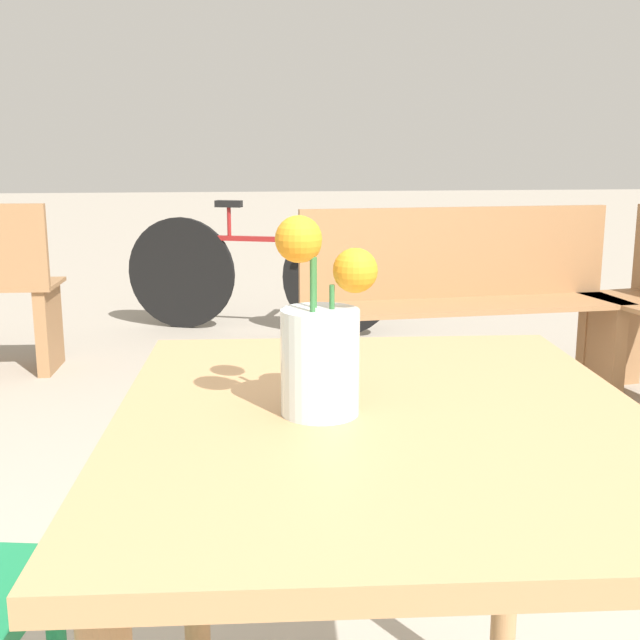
{
  "coord_description": "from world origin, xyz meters",
  "views": [
    {
      "loc": [
        -0.21,
        -1.02,
        1.1
      ],
      "look_at": [
        -0.09,
        0.01,
        0.88
      ],
      "focal_mm": 45.0,
      "sensor_mm": 36.0,
      "label": 1
    }
  ],
  "objects_px": {
    "table_front": "(382,494)",
    "bench_middle": "(461,300)",
    "bicycle": "(259,273)",
    "flower_vase": "(320,346)"
  },
  "relations": [
    {
      "from": "bench_middle",
      "to": "table_front",
      "type": "bearing_deg",
      "value": -109.4
    },
    {
      "from": "flower_vase",
      "to": "table_front",
      "type": "bearing_deg",
      "value": -3.62
    },
    {
      "from": "bench_middle",
      "to": "bicycle",
      "type": "height_order",
      "value": "bench_middle"
    },
    {
      "from": "table_front",
      "to": "bicycle",
      "type": "relative_size",
      "value": 0.57
    },
    {
      "from": "bicycle",
      "to": "bench_middle",
      "type": "bearing_deg",
      "value": -60.61
    },
    {
      "from": "table_front",
      "to": "flower_vase",
      "type": "height_order",
      "value": "flower_vase"
    },
    {
      "from": "table_front",
      "to": "flower_vase",
      "type": "relative_size",
      "value": 3.41
    },
    {
      "from": "table_front",
      "to": "bicycle",
      "type": "xyz_separation_m",
      "value": [
        0.0,
        3.81,
        -0.27
      ]
    },
    {
      "from": "table_front",
      "to": "bench_middle",
      "type": "height_order",
      "value": "bench_middle"
    },
    {
      "from": "table_front",
      "to": "bicycle",
      "type": "distance_m",
      "value": 3.82
    }
  ]
}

